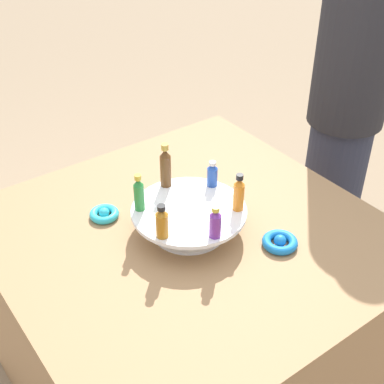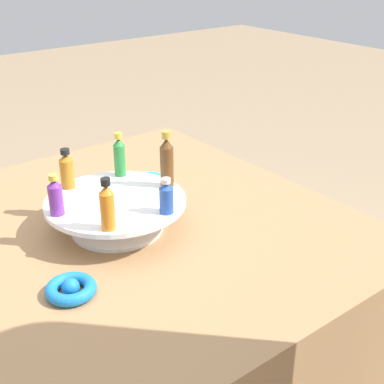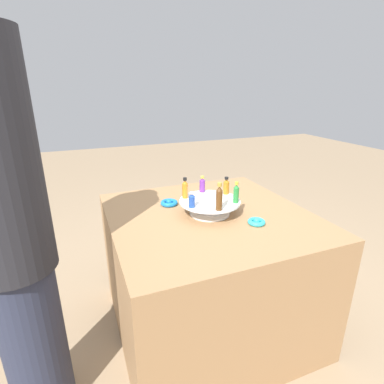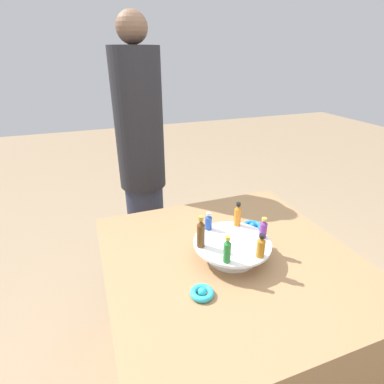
{
  "view_description": "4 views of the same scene",
  "coord_description": "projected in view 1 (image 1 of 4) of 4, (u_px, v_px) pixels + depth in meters",
  "views": [
    {
      "loc": [
        -1.01,
        0.72,
        1.76
      ],
      "look_at": [
        0.0,
        -0.01,
        0.88
      ],
      "focal_mm": 50.0,
      "sensor_mm": 36.0,
      "label": 1
    },
    {
      "loc": [
        -0.56,
        -1.01,
        1.4
      ],
      "look_at": [
        0.05,
        -0.23,
        0.92
      ],
      "focal_mm": 50.0,
      "sensor_mm": 36.0,
      "label": 2
    },
    {
      "loc": [
        1.39,
        -0.66,
        1.43
      ],
      "look_at": [
        0.03,
        -0.12,
        0.9
      ],
      "focal_mm": 28.0,
      "sensor_mm": 36.0,
      "label": 3
    },
    {
      "loc": [
        0.54,
        0.96,
        1.58
      ],
      "look_at": [
        0.07,
        -0.32,
        0.94
      ],
      "focal_mm": 28.0,
      "sensor_mm": 36.0,
      "label": 4
    }
  ],
  "objects": [
    {
      "name": "person_figure",
      "position": [
        350.0,
        86.0,
        2.09
      ],
      "size": [
        0.3,
        0.3,
        1.79
      ],
      "rotation": [
        0.0,
        0.0,
        1.79
      ],
      "color": "#282D42",
      "rests_on": "ground_plane"
    },
    {
      "name": "bottle_green",
      "position": [
        139.0,
        194.0,
        1.52
      ],
      "size": [
        0.03,
        0.03,
        0.12
      ],
      "color": "#288438",
      "rests_on": "display_stand"
    },
    {
      "name": "bottle_blue",
      "position": [
        212.0,
        175.0,
        1.63
      ],
      "size": [
        0.03,
        0.03,
        0.08
      ],
      "color": "#234CAD",
      "rests_on": "display_stand"
    },
    {
      "name": "party_table",
      "position": [
        189.0,
        317.0,
        1.81
      ],
      "size": [
        1.09,
        1.09,
        0.75
      ],
      "color": "#9E754C",
      "rests_on": "ground_plane"
    },
    {
      "name": "ribbon_bow_teal",
      "position": [
        104.0,
        214.0,
        1.64
      ],
      "size": [
        0.09,
        0.09,
        0.03
      ],
      "color": "#2DB7CC",
      "rests_on": "party_table"
    },
    {
      "name": "bottle_brown",
      "position": [
        166.0,
        167.0,
        1.61
      ],
      "size": [
        0.03,
        0.03,
        0.14
      ],
      "color": "brown",
      "rests_on": "display_stand"
    },
    {
      "name": "ribbon_bow_blue",
      "position": [
        280.0,
        242.0,
        1.53
      ],
      "size": [
        0.1,
        0.1,
        0.04
      ],
      "color": "blue",
      "rests_on": "party_table"
    },
    {
      "name": "bottle_amber",
      "position": [
        162.0,
        222.0,
        1.42
      ],
      "size": [
        0.03,
        0.03,
        0.1
      ],
      "color": "#AD6B19",
      "rests_on": "display_stand"
    },
    {
      "name": "bottle_purple",
      "position": [
        215.0,
        223.0,
        1.42
      ],
      "size": [
        0.03,
        0.03,
        0.1
      ],
      "color": "#702D93",
      "rests_on": "display_stand"
    },
    {
      "name": "display_stand",
      "position": [
        189.0,
        217.0,
        1.57
      ],
      "size": [
        0.34,
        0.34,
        0.08
      ],
      "color": "white",
      "rests_on": "party_table"
    },
    {
      "name": "bottle_orange",
      "position": [
        239.0,
        193.0,
        1.52
      ],
      "size": [
        0.03,
        0.03,
        0.12
      ],
      "color": "orange",
      "rests_on": "display_stand"
    }
  ]
}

